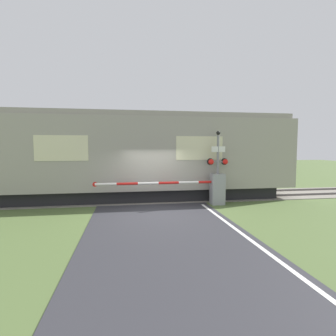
# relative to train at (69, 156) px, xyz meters

# --- Properties ---
(ground_plane) EXTENTS (80.00, 80.00, 0.00)m
(ground_plane) POSITION_rel_train_xyz_m (3.83, -3.00, -2.15)
(ground_plane) COLOR #4C6033
(track_bed) EXTENTS (36.00, 3.20, 0.13)m
(track_bed) POSITION_rel_train_xyz_m (3.83, 0.00, -2.12)
(track_bed) COLOR slate
(track_bed) RESTS_ON ground_plane
(train) EXTENTS (21.79, 3.09, 4.20)m
(train) POSITION_rel_train_xyz_m (0.00, 0.00, 0.00)
(train) COLOR black
(train) RESTS_ON ground_plane
(crossing_barrier) EXTENTS (5.73, 0.44, 1.38)m
(crossing_barrier) POSITION_rel_train_xyz_m (6.30, -1.99, -1.40)
(crossing_barrier) COLOR gray
(crossing_barrier) RESTS_ON ground_plane
(signal_post) EXTENTS (0.96, 0.26, 3.29)m
(signal_post) POSITION_rel_train_xyz_m (6.73, -1.94, -0.27)
(signal_post) COLOR gray
(signal_post) RESTS_ON ground_plane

